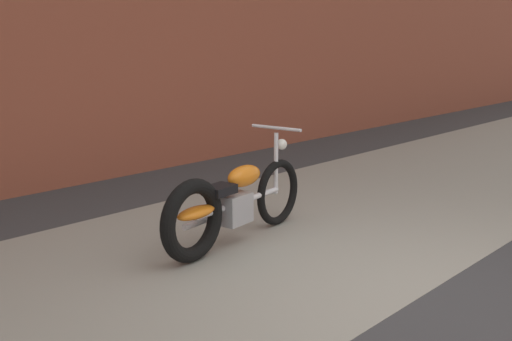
% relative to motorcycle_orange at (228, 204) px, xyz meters
% --- Properties ---
extents(ground_plane, '(80.00, 80.00, 0.00)m').
position_rel_motorcycle_orange_xyz_m(ground_plane, '(0.08, -1.85, -0.40)').
color(ground_plane, '#38383A').
extents(sidewalk_slab, '(36.00, 3.50, 0.01)m').
position_rel_motorcycle_orange_xyz_m(sidewalk_slab, '(0.08, -0.10, -0.40)').
color(sidewalk_slab, gray).
rests_on(sidewalk_slab, ground).
extents(motorcycle_orange, '(2.00, 0.58, 1.03)m').
position_rel_motorcycle_orange_xyz_m(motorcycle_orange, '(0.00, 0.00, 0.00)').
color(motorcycle_orange, black).
rests_on(motorcycle_orange, ground).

